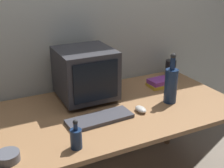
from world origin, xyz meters
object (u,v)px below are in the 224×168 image
(bottle_tall, at_px, (171,84))
(book_stack, at_px, (160,83))
(cd_spindle, at_px, (8,157))
(keyboard, at_px, (100,119))
(bottle_short, at_px, (76,138))
(crt_monitor, at_px, (85,74))
(metal_canister, at_px, (170,69))
(computer_mouse, at_px, (141,109))

(bottle_tall, relative_size, book_stack, 1.66)
(book_stack, bearing_deg, cd_spindle, -159.46)
(keyboard, distance_m, cd_spindle, 0.60)
(keyboard, height_order, bottle_tall, bottle_tall)
(bottle_tall, bearing_deg, bottle_short, -162.95)
(bottle_short, distance_m, book_stack, 1.03)
(crt_monitor, bearing_deg, metal_canister, 6.45)
(cd_spindle, bearing_deg, metal_canister, 22.69)
(computer_mouse, relative_size, bottle_short, 0.59)
(metal_canister, bearing_deg, computer_mouse, -141.94)
(bottle_short, bearing_deg, computer_mouse, 21.08)
(keyboard, relative_size, bottle_tall, 1.18)
(crt_monitor, distance_m, metal_canister, 0.83)
(metal_canister, bearing_deg, crt_monitor, -173.55)
(bottle_tall, relative_size, bottle_short, 2.11)
(computer_mouse, distance_m, book_stack, 0.48)
(bottle_tall, distance_m, bottle_short, 0.83)
(bottle_tall, relative_size, cd_spindle, 2.98)
(bottle_tall, distance_m, metal_canister, 0.51)
(book_stack, distance_m, cd_spindle, 1.32)
(book_stack, bearing_deg, crt_monitor, 176.01)
(cd_spindle, bearing_deg, bottle_short, -7.74)
(bottle_tall, bearing_deg, book_stack, 68.19)
(computer_mouse, bearing_deg, bottle_short, -160.61)
(bottle_short, bearing_deg, book_stack, 29.71)
(computer_mouse, height_order, bottle_short, bottle_short)
(keyboard, distance_m, bottle_short, 0.32)
(book_stack, xyz_separation_m, metal_canister, (0.20, 0.14, 0.05))
(cd_spindle, bearing_deg, keyboard, 16.35)
(crt_monitor, relative_size, bottle_tall, 1.09)
(keyboard, xyz_separation_m, bottle_tall, (0.55, 0.03, 0.12))
(bottle_short, bearing_deg, metal_canister, 30.65)
(bottle_tall, height_order, metal_canister, bottle_tall)
(crt_monitor, height_order, book_stack, crt_monitor)
(computer_mouse, xyz_separation_m, cd_spindle, (-0.87, -0.15, 0.00))
(keyboard, bearing_deg, crt_monitor, 80.27)
(computer_mouse, relative_size, bottle_tall, 0.28)
(bottle_short, relative_size, book_stack, 0.79)
(bottle_tall, bearing_deg, crt_monitor, 148.60)
(keyboard, xyz_separation_m, bottle_short, (-0.23, -0.22, 0.05))
(crt_monitor, bearing_deg, bottle_tall, -31.40)
(crt_monitor, height_order, computer_mouse, crt_monitor)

